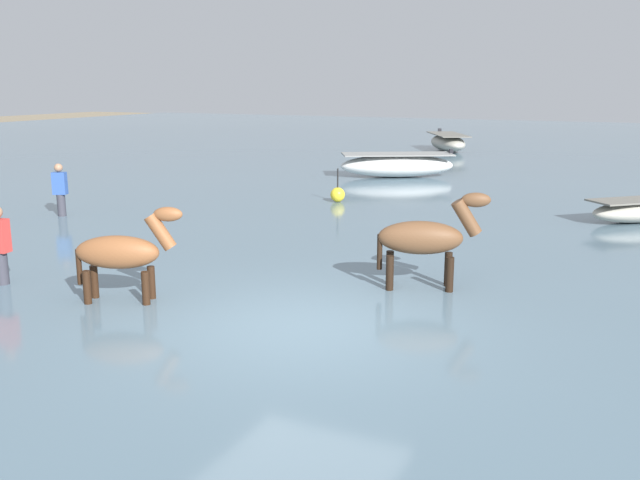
{
  "coord_description": "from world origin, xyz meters",
  "views": [
    {
      "loc": [
        4.05,
        -7.88,
        3.53
      ],
      "look_at": [
        -1.1,
        2.85,
        0.85
      ],
      "focal_mm": 39.17,
      "sensor_mm": 36.0,
      "label": 1
    }
  ],
  "objects_px": {
    "horse_lead_chestnut": "(122,255)",
    "person_wading_close": "(0,253)",
    "channel_buoy": "(338,194)",
    "person_onlooker_left": "(61,195)",
    "boat_mid_outer": "(448,142)",
    "boat_distant_east": "(639,211)",
    "boat_far_inshore": "(397,165)",
    "horse_trailing_bay": "(425,241)"
  },
  "relations": [
    {
      "from": "horse_lead_chestnut",
      "to": "person_wading_close",
      "type": "bearing_deg",
      "value": -176.49
    },
    {
      "from": "horse_lead_chestnut",
      "to": "channel_buoy",
      "type": "xyz_separation_m",
      "value": [
        -0.78,
        9.49,
        -0.5
      ]
    },
    {
      "from": "horse_trailing_bay",
      "to": "person_onlooker_left",
      "type": "relative_size",
      "value": 1.16
    },
    {
      "from": "horse_trailing_bay",
      "to": "person_wading_close",
      "type": "bearing_deg",
      "value": -156.31
    },
    {
      "from": "horse_trailing_bay",
      "to": "channel_buoy",
      "type": "distance_m",
      "value": 8.32
    },
    {
      "from": "boat_mid_outer",
      "to": "channel_buoy",
      "type": "height_order",
      "value": "boat_mid_outer"
    },
    {
      "from": "person_wading_close",
      "to": "boat_mid_outer",
      "type": "bearing_deg",
      "value": 89.19
    },
    {
      "from": "horse_trailing_bay",
      "to": "channel_buoy",
      "type": "bearing_deg",
      "value": 123.66
    },
    {
      "from": "horse_lead_chestnut",
      "to": "horse_trailing_bay",
      "type": "relative_size",
      "value": 0.94
    },
    {
      "from": "boat_far_inshore",
      "to": "person_onlooker_left",
      "type": "relative_size",
      "value": 2.51
    },
    {
      "from": "boat_distant_east",
      "to": "person_onlooker_left",
      "type": "xyz_separation_m",
      "value": [
        -12.77,
        -5.29,
        0.25
      ]
    },
    {
      "from": "boat_far_inshore",
      "to": "channel_buoy",
      "type": "xyz_separation_m",
      "value": [
        0.28,
        -5.62,
        -0.2
      ]
    },
    {
      "from": "boat_far_inshore",
      "to": "boat_mid_outer",
      "type": "relative_size",
      "value": 1.01
    },
    {
      "from": "horse_lead_chestnut",
      "to": "person_wading_close",
      "type": "xyz_separation_m",
      "value": [
        -2.39,
        -0.15,
        -0.19
      ]
    },
    {
      "from": "boat_mid_outer",
      "to": "person_wading_close",
      "type": "height_order",
      "value": "person_wading_close"
    },
    {
      "from": "horse_trailing_bay",
      "to": "person_onlooker_left",
      "type": "bearing_deg",
      "value": 167.9
    },
    {
      "from": "horse_lead_chestnut",
      "to": "person_wading_close",
      "type": "distance_m",
      "value": 2.41
    },
    {
      "from": "person_onlooker_left",
      "to": "boat_distant_east",
      "type": "bearing_deg",
      "value": 22.5
    },
    {
      "from": "channel_buoy",
      "to": "horse_lead_chestnut",
      "type": "bearing_deg",
      "value": -85.28
    },
    {
      "from": "horse_trailing_bay",
      "to": "person_onlooker_left",
      "type": "height_order",
      "value": "horse_trailing_bay"
    },
    {
      "from": "boat_mid_outer",
      "to": "horse_lead_chestnut",
      "type": "bearing_deg",
      "value": -85.36
    },
    {
      "from": "person_onlooker_left",
      "to": "channel_buoy",
      "type": "distance_m",
      "value": 7.12
    },
    {
      "from": "boat_distant_east",
      "to": "person_wading_close",
      "type": "bearing_deg",
      "value": -132.05
    },
    {
      "from": "horse_lead_chestnut",
      "to": "person_onlooker_left",
      "type": "relative_size",
      "value": 1.09
    },
    {
      "from": "person_wading_close",
      "to": "channel_buoy",
      "type": "relative_size",
      "value": 1.78
    },
    {
      "from": "horse_lead_chestnut",
      "to": "boat_mid_outer",
      "type": "height_order",
      "value": "horse_lead_chestnut"
    },
    {
      "from": "horse_trailing_bay",
      "to": "boat_distant_east",
      "type": "relative_size",
      "value": 0.76
    },
    {
      "from": "horse_trailing_bay",
      "to": "person_wading_close",
      "type": "distance_m",
      "value": 6.79
    },
    {
      "from": "boat_far_inshore",
      "to": "person_onlooker_left",
      "type": "distance_m",
      "value": 11.55
    },
    {
      "from": "channel_buoy",
      "to": "boat_mid_outer",
      "type": "bearing_deg",
      "value": 94.59
    },
    {
      "from": "horse_lead_chestnut",
      "to": "boat_mid_outer",
      "type": "distance_m",
      "value": 25.21
    },
    {
      "from": "person_wading_close",
      "to": "boat_distant_east",
      "type": "bearing_deg",
      "value": 47.95
    },
    {
      "from": "boat_distant_east",
      "to": "person_onlooker_left",
      "type": "relative_size",
      "value": 1.52
    },
    {
      "from": "horse_lead_chestnut",
      "to": "person_onlooker_left",
      "type": "xyz_separation_m",
      "value": [
        -6.03,
        4.69,
        -0.19
      ]
    },
    {
      "from": "boat_distant_east",
      "to": "person_wading_close",
      "type": "relative_size",
      "value": 1.52
    },
    {
      "from": "channel_buoy",
      "to": "person_onlooker_left",
      "type": "bearing_deg",
      "value": -137.54
    },
    {
      "from": "horse_lead_chestnut",
      "to": "horse_trailing_bay",
      "type": "distance_m",
      "value": 4.61
    },
    {
      "from": "boat_distant_east",
      "to": "channel_buoy",
      "type": "height_order",
      "value": "channel_buoy"
    },
    {
      "from": "boat_far_inshore",
      "to": "person_onlooker_left",
      "type": "xyz_separation_m",
      "value": [
        -4.97,
        -10.42,
        0.12
      ]
    },
    {
      "from": "horse_trailing_bay",
      "to": "boat_far_inshore",
      "type": "xyz_separation_m",
      "value": [
        -4.88,
        12.54,
        -0.37
      ]
    },
    {
      "from": "person_wading_close",
      "to": "channel_buoy",
      "type": "xyz_separation_m",
      "value": [
        1.61,
        9.64,
        -0.32
      ]
    },
    {
      "from": "person_onlooker_left",
      "to": "boat_far_inshore",
      "type": "bearing_deg",
      "value": 64.52
    }
  ]
}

